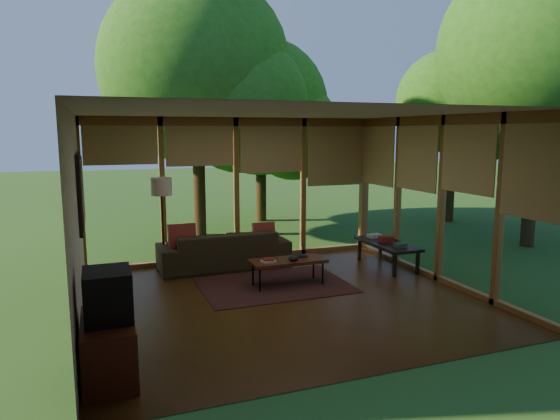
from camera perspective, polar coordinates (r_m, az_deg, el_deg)
name	(u,v)px	position (r m, az deg, el deg)	size (l,w,h in m)	color
floor	(283,299)	(7.45, 0.38, -10.14)	(5.50, 5.50, 0.00)	#553316
ceiling	(283,112)	(7.05, 0.40, 11.09)	(5.50, 5.50, 0.00)	silver
wall_left	(76,220)	(6.67, -22.27, -1.10)	(0.04, 5.00, 2.70)	beige
wall_front	(375,245)	(4.91, 10.86, -3.99)	(5.50, 0.04, 2.70)	beige
window_wall_back	(236,190)	(9.48, -5.01, 2.33)	(5.50, 0.12, 2.70)	olive
window_wall_right	(442,199)	(8.49, 18.00, 1.15)	(0.12, 5.00, 2.70)	olive
exterior_lawn	(415,202)	(18.14, 15.16, 0.87)	(40.00, 40.00, 0.00)	#28541F
tree_nw	(196,69)	(11.96, -9.58, 15.57)	(4.34, 4.34, 6.02)	#352713
tree_ne	(260,107)	(13.77, -2.35, 11.70)	(3.69, 3.69, 4.96)	#352713
tree_se	(537,51)	(11.84, 27.30, 15.89)	(3.99, 3.99, 6.07)	#352713
tree_far	(448,103)	(14.30, 18.64, 11.56)	(2.74, 2.74, 4.60)	#352713
rug	(274,285)	(8.08, -0.64, -8.56)	(2.32, 1.65, 0.01)	maroon
sofa	(224,249)	(9.08, -6.44, -4.48)	(2.31, 0.90, 0.68)	#332B19
pillow_left	(182,238)	(8.83, -11.12, -3.15)	(0.47, 0.16, 0.47)	maroon
pillow_right	(264,234)	(9.19, -1.85, -2.72)	(0.40, 0.13, 0.40)	maroon
ct_book_lower	(268,261)	(7.81, -1.36, -5.87)	(0.21, 0.16, 0.03)	beige
ct_book_upper	(268,259)	(7.80, -1.37, -5.68)	(0.16, 0.12, 0.03)	maroon
ct_book_side	(300,256)	(8.13, 2.35, -5.28)	(0.19, 0.14, 0.03)	black
ct_bowl	(293,258)	(7.89, 1.51, -5.56)	(0.16, 0.16, 0.07)	black
media_cabinet	(109,348)	(5.44, -19.01, -14.70)	(0.50, 1.00, 0.60)	#5C2819
television	(108,295)	(5.25, -19.10, -9.16)	(0.45, 0.55, 0.50)	black
console_book_a	(400,245)	(8.91, 13.57, -3.92)	(0.20, 0.14, 0.07)	#325845
console_book_b	(386,239)	(9.27, 12.03, -3.26)	(0.23, 0.17, 0.11)	maroon
console_book_c	(374,236)	(9.61, 10.74, -2.91)	(0.25, 0.18, 0.07)	beige
floor_lamp	(162,192)	(8.86, -13.39, 2.01)	(0.36, 0.36, 1.65)	black
coffee_table	(288,262)	(7.98, 0.91, -5.91)	(1.20, 0.50, 0.43)	#5C2819
side_console	(387,245)	(9.25, 12.17, -3.91)	(0.60, 1.40, 0.46)	black
wall_painting	(81,192)	(8.03, -21.82, 1.96)	(0.06, 1.35, 1.15)	black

